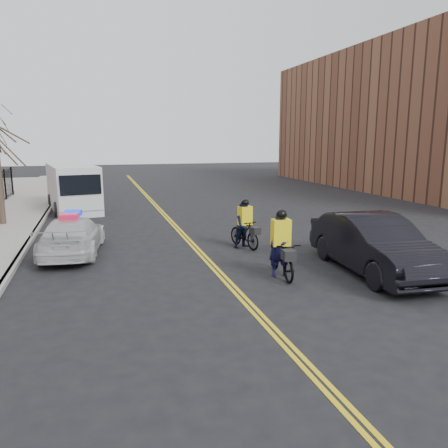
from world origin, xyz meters
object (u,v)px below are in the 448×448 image
object	(u,v)px
police_cruiser	(72,236)
cyclist_far	(245,229)
dark_sedan	(374,244)
cyclist_near	(281,253)
cargo_van	(73,189)

from	to	relation	value
police_cruiser	cyclist_far	world-z (taller)	cyclist_far
cyclist_far	police_cruiser	bearing A→B (deg)	157.03
dark_sedan	cyclist_far	bearing A→B (deg)	127.79
police_cruiser	cyclist_near	distance (m)	7.36
cyclist_near	cyclist_far	distance (m)	3.57
police_cruiser	cyclist_far	distance (m)	6.12
cargo_van	cyclist_far	world-z (taller)	cargo_van
cargo_van	cyclist_far	size ratio (longest dim) A/B	3.41
cyclist_near	cargo_van	bearing A→B (deg)	119.12
dark_sedan	cyclist_far	size ratio (longest dim) A/B	2.83
cargo_van	cyclist_far	xyz separation A→B (m)	(6.43, -10.79, -0.53)
cargo_van	dark_sedan	bearing A→B (deg)	-68.28
police_cruiser	cyclist_far	size ratio (longest dim) A/B	2.54
cyclist_far	cyclist_near	bearing A→B (deg)	-107.82
police_cruiser	cyclist_near	xyz separation A→B (m)	(5.93, -4.35, 0.02)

